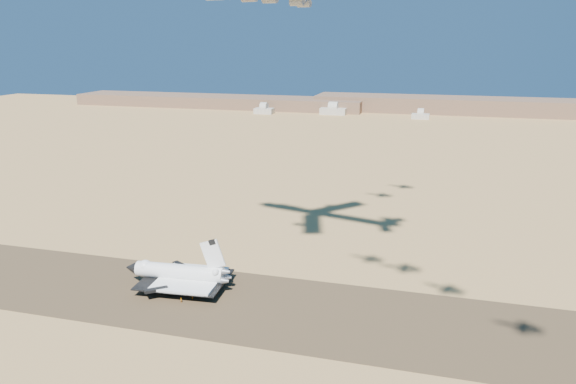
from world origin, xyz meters
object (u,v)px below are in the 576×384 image
(crew_a, at_px, (181,300))
(crew_b, at_px, (192,295))
(shuttle, at_px, (179,274))
(crew_c, at_px, (192,297))

(crew_a, bearing_deg, crew_b, -6.11)
(shuttle, xyz_separation_m, crew_a, (6.02, -10.97, -4.33))
(shuttle, distance_m, crew_b, 10.95)
(crew_a, xyz_separation_m, crew_c, (2.67, 3.15, 0.03))
(crew_b, height_order, crew_c, crew_c)
(shuttle, xyz_separation_m, crew_c, (8.69, -7.82, -4.31))
(crew_c, bearing_deg, shuttle, -10.00)
(crew_b, bearing_deg, crew_c, -178.21)
(shuttle, bearing_deg, crew_b, -42.06)
(shuttle, bearing_deg, crew_a, -65.33)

